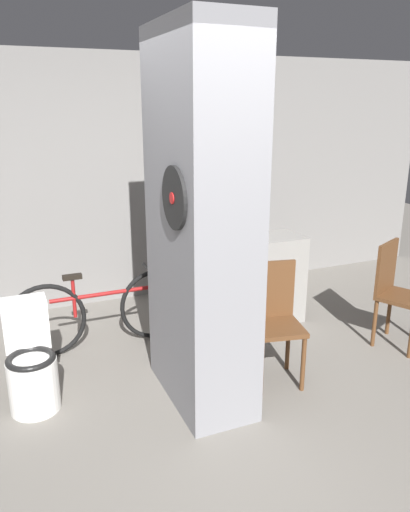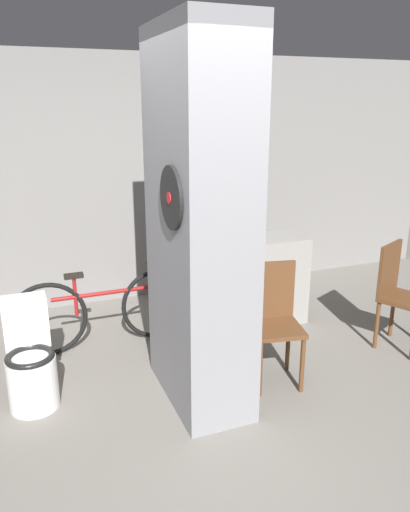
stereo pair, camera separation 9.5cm
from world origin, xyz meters
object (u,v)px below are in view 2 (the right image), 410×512
toilet (30,361)px  bicycle (105,310)px  chair_near_pillar (273,317)px  bottle_tall (245,232)px  chair_by_doorway (398,291)px

toilet → bicycle: size_ratio=0.46×
chair_near_pillar → bottle_tall: 1.02m
chair_near_pillar → bicycle: bearing=149.4°
chair_by_doorway → chair_near_pillar: bearing=158.2°
toilet → chair_near_pillar: 1.83m
bottle_tall → chair_by_doorway: bearing=-36.2°
toilet → bottle_tall: size_ratio=2.81×
toilet → chair_by_doorway: chair_by_doorway is taller
toilet → chair_near_pillar: (1.79, -0.35, 0.20)m
bicycle → bottle_tall: 1.44m
chair_by_doorway → bottle_tall: 1.45m
chair_by_doorway → bottle_tall: size_ratio=3.48×
bicycle → bottle_tall: bearing=-5.4°
toilet → chair_near_pillar: bearing=-11.1°
toilet → chair_by_doorway: bearing=-4.9°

